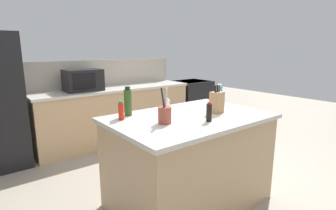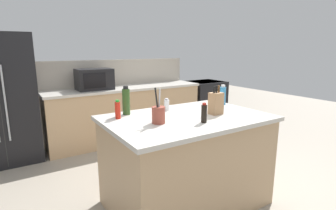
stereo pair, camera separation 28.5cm
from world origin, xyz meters
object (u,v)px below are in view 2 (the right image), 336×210
object	(u,v)px
microwave	(94,79)
hot_sauce_bottle	(118,110)
soy_sauce_bottle	(204,113)
dish_soap_bottle	(223,95)
knife_block	(216,103)
olive_oil_bottle	(126,101)
salt_shaker	(167,105)
utensil_crock	(158,114)
refrigerator	(0,99)
range_oven	(204,102)

from	to	relation	value
microwave	hot_sauce_bottle	distance (m)	1.95
soy_sauce_bottle	dish_soap_bottle	world-z (taller)	dish_soap_bottle
knife_block	hot_sauce_bottle	size ratio (longest dim) A/B	1.61
olive_oil_bottle	hot_sauce_bottle	xyz separation A→B (m)	(-0.13, -0.11, -0.05)
olive_oil_bottle	dish_soap_bottle	bearing A→B (deg)	-8.31
soy_sauce_bottle	knife_block	bearing A→B (deg)	30.46
salt_shaker	knife_block	bearing A→B (deg)	-49.07
utensil_crock	olive_oil_bottle	size ratio (longest dim) A/B	1.10
knife_block	salt_shaker	size ratio (longest dim) A/B	2.18
microwave	olive_oil_bottle	size ratio (longest dim) A/B	1.91
knife_block	salt_shaker	world-z (taller)	knife_block
dish_soap_bottle	salt_shaker	world-z (taller)	dish_soap_bottle
refrigerator	range_oven	size ratio (longest dim) A/B	1.96
knife_block	hot_sauce_bottle	distance (m)	0.98
dish_soap_bottle	olive_oil_bottle	world-z (taller)	olive_oil_bottle
range_oven	utensil_crock	size ratio (longest dim) A/B	2.87
utensil_crock	salt_shaker	size ratio (longest dim) A/B	2.41
dish_soap_bottle	olive_oil_bottle	distance (m)	1.17
soy_sauce_bottle	utensil_crock	bearing A→B (deg)	151.34
range_oven	utensil_crock	xyz separation A→B (m)	(-2.44, -2.26, 0.56)
soy_sauce_bottle	olive_oil_bottle	distance (m)	0.80
dish_soap_bottle	salt_shaker	size ratio (longest dim) A/B	1.77
refrigerator	microwave	distance (m)	1.33
refrigerator	knife_block	size ratio (longest dim) A/B	6.22
refrigerator	salt_shaker	world-z (taller)	refrigerator
range_oven	soy_sauce_bottle	size ratio (longest dim) A/B	5.11
olive_oil_bottle	hot_sauce_bottle	size ratio (longest dim) A/B	1.62
utensil_crock	dish_soap_bottle	bearing A→B (deg)	15.01
refrigerator	knife_block	world-z (taller)	refrigerator
range_oven	hot_sauce_bottle	distance (m)	3.35
microwave	salt_shaker	size ratio (longest dim) A/B	4.18
hot_sauce_bottle	olive_oil_bottle	bearing A→B (deg)	38.43
microwave	salt_shaker	world-z (taller)	microwave
soy_sauce_bottle	salt_shaker	xyz separation A→B (m)	(-0.04, 0.57, -0.02)
utensil_crock	dish_soap_bottle	world-z (taller)	utensil_crock
hot_sauce_bottle	soy_sauce_bottle	bearing A→B (deg)	-41.68
salt_shaker	range_oven	bearing A→B (deg)	41.55
range_oven	microwave	size ratio (longest dim) A/B	1.66
olive_oil_bottle	utensil_crock	bearing A→B (deg)	-75.84
utensil_crock	hot_sauce_bottle	world-z (taller)	utensil_crock
refrigerator	dish_soap_bottle	xyz separation A→B (m)	(2.25, -2.03, 0.15)
refrigerator	knife_block	bearing A→B (deg)	-51.38
salt_shaker	refrigerator	bearing A→B (deg)	128.13
dish_soap_bottle	utensil_crock	bearing A→B (deg)	-164.99
soy_sauce_bottle	refrigerator	bearing A→B (deg)	121.94
knife_block	soy_sauce_bottle	xyz separation A→B (m)	(-0.30, -0.18, -0.03)
refrigerator	soy_sauce_bottle	bearing A→B (deg)	-58.06
utensil_crock	dish_soap_bottle	distance (m)	1.08
range_oven	knife_block	size ratio (longest dim) A/B	3.17
knife_block	dish_soap_bottle	size ratio (longest dim) A/B	1.23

